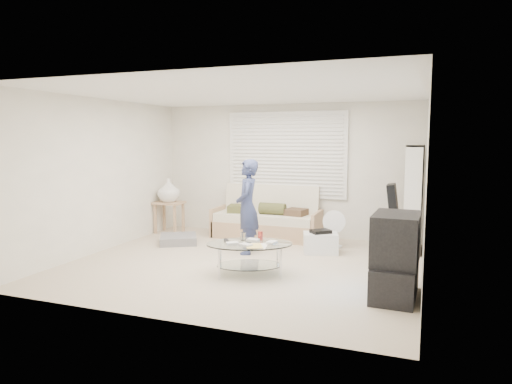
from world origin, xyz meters
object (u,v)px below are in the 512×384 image
at_px(bookshelf, 413,199).
at_px(coffee_table, 250,249).
at_px(futon_sofa, 267,221).
at_px(tv_unit, 395,257).

xyz_separation_m(bookshelf, coffee_table, (-2.04, -2.15, -0.52)).
bearing_deg(coffee_table, futon_sofa, 103.29).
relative_size(bookshelf, coffee_table, 1.28).
xyz_separation_m(futon_sofa, coffee_table, (0.55, -2.33, 0.03)).
bearing_deg(futon_sofa, bookshelf, -3.94).
distance_m(bookshelf, tv_unit, 2.43).
xyz_separation_m(bookshelf, tv_unit, (-0.13, -2.40, -0.39)).
bearing_deg(coffee_table, bookshelf, 46.51).
distance_m(futon_sofa, coffee_table, 2.39).
bearing_deg(tv_unit, coffee_table, 172.64).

